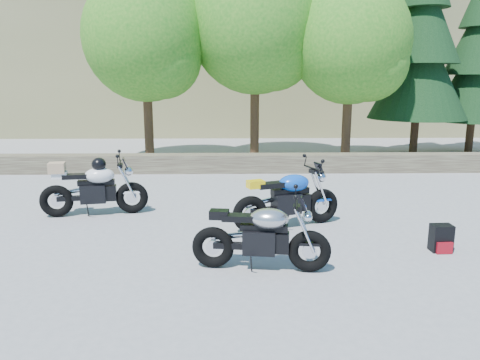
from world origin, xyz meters
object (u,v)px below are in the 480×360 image
Objects in this scene: silver_bike at (262,237)px; white_bike at (93,187)px; blue_bike at (288,199)px; backpack at (441,239)px.

silver_bike is 4.04m from white_bike.
backpack is (2.17, -1.24, -0.30)m from blue_bike.
blue_bike is at bearing 80.48° from silver_bike.
silver_bike is at bearing -51.51° from white_bike.
white_bike reaches higher than backpack.
backpack is (5.78, -2.04, -0.34)m from white_bike.
white_bike is at bearing 146.19° from silver_bike.
blue_bike is 4.75× the size of backpack.
white_bike reaches higher than silver_bike.
white_bike is 6.14m from backpack.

